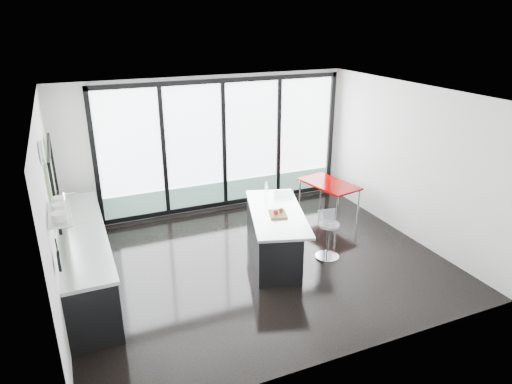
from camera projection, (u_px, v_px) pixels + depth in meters
name	position (u px, v px, depth m)	size (l,w,h in m)	color
floor	(258.00, 262.00, 7.69)	(6.00, 5.00, 0.00)	black
ceiling	(258.00, 95.00, 6.67)	(6.00, 5.00, 0.00)	white
wall_back	(222.00, 150.00, 9.44)	(6.00, 0.09, 2.80)	silver
wall_front	(347.00, 257.00, 5.04)	(6.00, 0.00, 2.80)	silver
wall_left	(52.00, 197.00, 6.26)	(0.26, 5.00, 2.80)	silver
wall_right	(409.00, 162.00, 8.28)	(0.00, 5.00, 2.80)	silver
counter_cabinets	(85.00, 258.00, 6.88)	(0.69, 3.24, 1.36)	black
island	(272.00, 234.00, 7.75)	(1.42, 2.20, 1.08)	black
bar_stool_near	(328.00, 240.00, 7.73)	(0.41, 0.41, 0.65)	silver
bar_stool_far	(284.00, 223.00, 8.30)	(0.45, 0.45, 0.72)	silver
red_table	(328.00, 198.00, 9.51)	(0.70, 1.23, 0.66)	#720000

